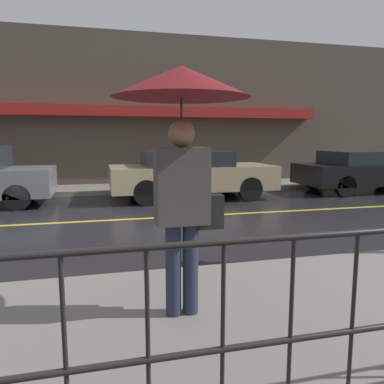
{
  "coord_description": "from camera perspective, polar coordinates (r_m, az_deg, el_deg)",
  "views": [
    {
      "loc": [
        0.57,
        -7.85,
        1.7
      ],
      "look_at": [
        1.65,
        -3.54,
        1.06
      ],
      "focal_mm": 35.0,
      "sensor_mm": 36.0,
      "label": 1
    }
  ],
  "objects": [
    {
      "name": "car_tan",
      "position": [
        10.62,
        -0.22,
        2.85
      ],
      "size": [
        4.57,
        1.93,
        1.35
      ],
      "color": "tan",
      "rests_on": "ground_plane"
    },
    {
      "name": "building_storefront",
      "position": [
        13.36,
        -16.78,
        11.83
      ],
      "size": [
        28.0,
        0.85,
        5.26
      ],
      "color": "#4C4238",
      "rests_on": "ground_plane"
    },
    {
      "name": "car_black",
      "position": [
        13.26,
        24.99,
        3.02
      ],
      "size": [
        4.44,
        1.85,
        1.3
      ],
      "color": "black",
      "rests_on": "ground_plane"
    },
    {
      "name": "lane_marking",
      "position": [
        8.06,
        -17.78,
        -4.39
      ],
      "size": [
        25.2,
        0.12,
        0.01
      ],
      "color": "gold",
      "rests_on": "ground_plane"
    },
    {
      "name": "sidewalk_far",
      "position": [
        12.43,
        -16.5,
        0.32
      ],
      "size": [
        28.0,
        1.76,
        0.15
      ],
      "color": "slate",
      "rests_on": "ground_plane"
    },
    {
      "name": "sidewalk_near",
      "position": [
        3.35,
        -23.62,
        -21.66
      ],
      "size": [
        28.0,
        2.81,
        0.15
      ],
      "color": "slate",
      "rests_on": "ground_plane"
    },
    {
      "name": "ground_plane",
      "position": [
        8.06,
        -17.78,
        -4.42
      ],
      "size": [
        80.0,
        80.0,
        0.0
      ],
      "primitive_type": "plane",
      "color": "black"
    },
    {
      "name": "pedestrian",
      "position": [
        3.18,
        -1.56,
        11.47
      ],
      "size": [
        1.15,
        1.15,
        2.15
      ],
      "rotation": [
        0.0,
        0.0,
        3.14
      ],
      "color": "#23283D",
      "rests_on": "sidewalk_near"
    }
  ]
}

